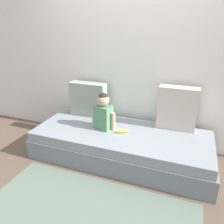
# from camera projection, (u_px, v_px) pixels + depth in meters

# --- Properties ---
(ground_plane) EXTENTS (12.00, 12.00, 0.00)m
(ground_plane) POSITION_uv_depth(u_px,v_px,m) (121.00, 157.00, 2.88)
(ground_plane) COLOR brown
(back_wall) EXTENTS (5.43, 0.10, 2.30)m
(back_wall) POSITION_uv_depth(u_px,v_px,m) (136.00, 61.00, 2.93)
(back_wall) COLOR white
(back_wall) RESTS_ON ground
(couch) EXTENTS (2.23, 0.89, 0.37)m
(couch) POSITION_uv_depth(u_px,v_px,m) (121.00, 145.00, 2.81)
(couch) COLOR gray
(couch) RESTS_ON ground
(throw_pillow_left) EXTENTS (0.52, 0.16, 0.48)m
(throw_pillow_left) POSITION_uv_depth(u_px,v_px,m) (88.00, 99.00, 3.14)
(throw_pillow_left) COLOR #99A393
(throw_pillow_left) RESTS_ON couch
(throw_pillow_right) EXTENTS (0.47, 0.16, 0.54)m
(throw_pillow_right) POSITION_uv_depth(u_px,v_px,m) (177.00, 108.00, 2.73)
(throw_pillow_right) COLOR beige
(throw_pillow_right) RESTS_ON couch
(toddler) EXTENTS (0.32, 0.20, 0.47)m
(toddler) POSITION_uv_depth(u_px,v_px,m) (103.00, 112.00, 2.75)
(toddler) COLOR #568E66
(toddler) RESTS_ON couch
(banana) EXTENTS (0.17, 0.11, 0.04)m
(banana) POSITION_uv_depth(u_px,v_px,m) (122.00, 131.00, 2.71)
(banana) COLOR yellow
(banana) RESTS_ON couch
(floor_rug) EXTENTS (2.01, 1.00, 0.01)m
(floor_rug) POSITION_uv_depth(u_px,v_px,m) (86.00, 215.00, 2.01)
(floor_rug) COLOR slate
(floor_rug) RESTS_ON ground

